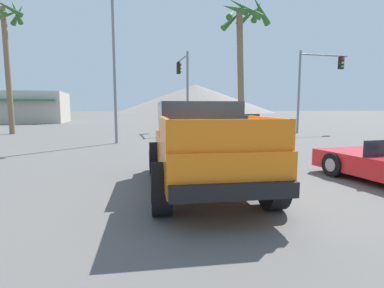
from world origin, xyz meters
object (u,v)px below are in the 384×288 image
Objects in this scene: orange_pickup_truck at (200,139)px; palm_tree_leaning at (4,36)px; parked_car_tan at (247,119)px; palm_tree_short at (243,38)px; traffic_light_main at (183,79)px; street_lamp_post at (114,54)px; parked_car_dark at (243,122)px; traffic_light_crosswalk at (318,76)px.

palm_tree_leaning reaches higher than orange_pickup_truck.
palm_tree_short is at bearing 161.92° from parked_car_tan.
traffic_light_main is (-8.69, -7.58, 3.37)m from parked_car_tan.
palm_tree_leaning reaches higher than street_lamp_post.
parked_car_dark is (8.82, 17.60, -0.51)m from orange_pickup_truck.
palm_tree_leaning is (-7.22, 7.55, 2.20)m from street_lamp_post.
traffic_light_crosswalk reaches higher than traffic_light_main.
traffic_light_main reaches higher than orange_pickup_truck.
orange_pickup_truck is at bearing 168.92° from traffic_light_main.
parked_car_dark is at bearing 68.86° from orange_pickup_truck.
parked_car_tan is 0.83× the size of traffic_light_main.
traffic_light_crosswalk is 0.77× the size of palm_tree_short.
street_lamp_post is at bearing 140.65° from traffic_light_main.
street_lamp_post reaches higher than orange_pickup_truck.
orange_pickup_truck is 0.93× the size of traffic_light_main.
palm_tree_short is at bearing -27.72° from palm_tree_leaning.
parked_car_dark is 14.14m from street_lamp_post.
street_lamp_post is (-14.42, -3.36, 0.40)m from traffic_light_crosswalk.
orange_pickup_truck is 19.97m from palm_tree_leaning.
palm_tree_leaning is at bearing 124.03° from orange_pickup_truck.
palm_tree_leaning is (-12.16, 1.52, 2.74)m from traffic_light_main.
traffic_light_main is at bearing 139.02° from parked_car_tan.
street_lamp_post is (-10.76, -8.30, 3.92)m from parked_car_dark.
traffic_light_main is at bearing 50.65° from street_lamp_post.
orange_pickup_truck is at bearing -118.52° from palm_tree_short.
parked_car_tan is 0.81× the size of traffic_light_crosswalk.
street_lamp_post is at bearing -46.26° from palm_tree_leaning.
orange_pickup_truck is 0.71× the size of street_lamp_post.
traffic_light_main is 0.76× the size of street_lamp_post.
palm_tree_short reaches higher than parked_car_tan.
street_lamp_post is 0.98× the size of palm_tree_short.
palm_tree_short is (5.08, 9.36, 4.63)m from orange_pickup_truck.
orange_pickup_truck is 0.59× the size of palm_tree_leaning.
parked_car_tan is 0.53× the size of palm_tree_leaning.
palm_tree_leaning reaches higher than parked_car_dark.
traffic_light_crosswalk is (9.48, -2.66, 0.14)m from traffic_light_main.
palm_tree_short is (-3.74, -8.24, 5.14)m from parked_car_dark.
palm_tree_leaning reaches higher than traffic_light_crosswalk.
traffic_light_crosswalk reaches higher than parked_car_tan.
orange_pickup_truck is at bearing -43.99° from parked_car_dark.
traffic_light_crosswalk reaches higher than orange_pickup_truck.
traffic_light_main is 7.81m from street_lamp_post.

